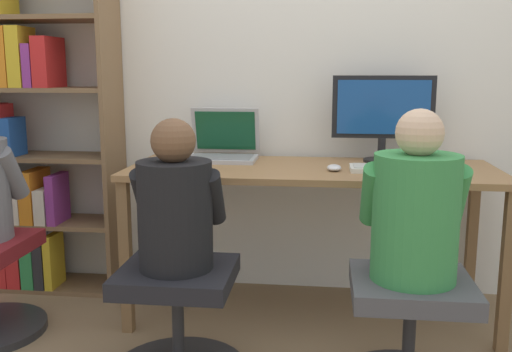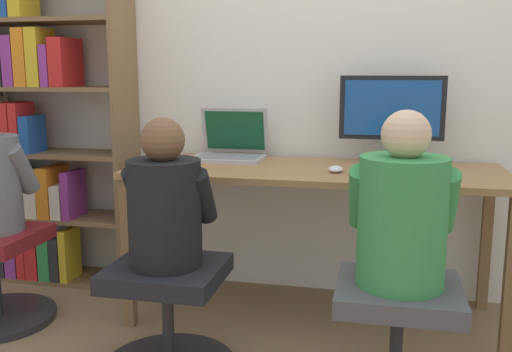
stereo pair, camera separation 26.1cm
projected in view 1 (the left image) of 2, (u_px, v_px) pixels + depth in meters
ground_plane at (307, 345)px, 2.56m from camera, size 14.00×14.00×0.00m
wall_back at (315, 54)px, 3.04m from camera, size 10.00×0.05×2.60m
desk at (312, 183)px, 2.76m from camera, size 1.76×0.67×0.75m
desktop_monitor at (383, 115)px, 2.86m from camera, size 0.51×0.18×0.43m
laptop at (222, 149)px, 2.98m from camera, size 0.37×0.32×0.26m
keyboard at (392, 169)px, 2.63m from camera, size 0.38×0.17×0.03m
computer_mouse_by_keyboard at (334, 168)px, 2.65m from camera, size 0.07×0.10×0.03m
office_chair_left at (409, 335)px, 2.14m from camera, size 0.54×0.54×0.46m
office_chair_right at (178, 321)px, 2.25m from camera, size 0.54×0.54×0.46m
person_at_monitor at (415, 208)px, 2.05m from camera, size 0.38×0.32×0.62m
person_at_laptop at (175, 205)px, 2.17m from camera, size 0.35×0.30×0.58m
bookshelf at (14, 135)px, 3.10m from camera, size 0.90×0.31×1.86m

